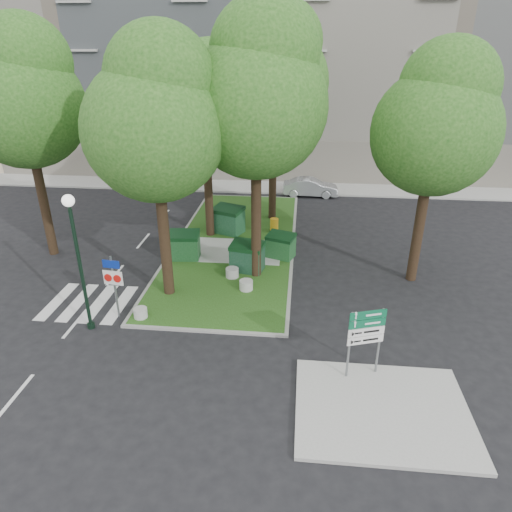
# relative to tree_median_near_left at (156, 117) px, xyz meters

# --- Properties ---
(ground) EXTENTS (120.00, 120.00, 0.00)m
(ground) POSITION_rel_tree_median_near_left_xyz_m (1.41, -2.56, -7.32)
(ground) COLOR black
(ground) RESTS_ON ground
(median_island) EXTENTS (6.00, 16.00, 0.12)m
(median_island) POSITION_rel_tree_median_near_left_xyz_m (1.91, 5.44, -7.26)
(median_island) COLOR #234313
(median_island) RESTS_ON ground
(median_kerb) EXTENTS (6.30, 16.30, 0.10)m
(median_kerb) POSITION_rel_tree_median_near_left_xyz_m (1.91, 5.44, -7.27)
(median_kerb) COLOR gray
(median_kerb) RESTS_ON ground
(sidewalk_corner) EXTENTS (5.00, 4.00, 0.12)m
(sidewalk_corner) POSITION_rel_tree_median_near_left_xyz_m (7.91, -6.06, -7.26)
(sidewalk_corner) COLOR #999993
(sidewalk_corner) RESTS_ON ground
(building_sidewalk) EXTENTS (42.00, 3.00, 0.12)m
(building_sidewalk) POSITION_rel_tree_median_near_left_xyz_m (1.41, 15.94, -7.26)
(building_sidewalk) COLOR #999993
(building_sidewalk) RESTS_ON ground
(zebra_crossing) EXTENTS (5.00, 3.00, 0.01)m
(zebra_crossing) POSITION_rel_tree_median_near_left_xyz_m (-2.34, -1.06, -7.31)
(zebra_crossing) COLOR silver
(zebra_crossing) RESTS_ON ground
(apartment_building) EXTENTS (41.00, 12.00, 16.00)m
(apartment_building) POSITION_rel_tree_median_near_left_xyz_m (1.41, 23.44, 0.68)
(apartment_building) COLOR #B8B08A
(apartment_building) RESTS_ON ground
(tree_median_near_left) EXTENTS (5.20, 5.20, 10.53)m
(tree_median_near_left) POSITION_rel_tree_median_near_left_xyz_m (0.00, 0.00, 0.00)
(tree_median_near_left) COLOR black
(tree_median_near_left) RESTS_ON ground
(tree_median_near_right) EXTENTS (5.60, 5.60, 11.46)m
(tree_median_near_right) POSITION_rel_tree_median_near_left_xyz_m (3.50, 2.00, 0.67)
(tree_median_near_right) COLOR black
(tree_median_near_right) RESTS_ON ground
(tree_median_mid) EXTENTS (4.80, 4.80, 9.99)m
(tree_median_mid) POSITION_rel_tree_median_near_left_xyz_m (0.50, 6.50, -0.34)
(tree_median_mid) COLOR black
(tree_median_mid) RESTS_ON ground
(tree_median_far) EXTENTS (5.80, 5.80, 11.93)m
(tree_median_far) POSITION_rel_tree_median_near_left_xyz_m (3.70, 9.50, 1.00)
(tree_median_far) COLOR black
(tree_median_far) RESTS_ON ground
(tree_street_left) EXTENTS (5.40, 5.40, 11.00)m
(tree_street_left) POSITION_rel_tree_median_near_left_xyz_m (-7.00, 3.50, 0.33)
(tree_street_left) COLOR black
(tree_street_left) RESTS_ON ground
(tree_street_right) EXTENTS (5.00, 5.00, 10.06)m
(tree_street_right) POSITION_rel_tree_median_near_left_xyz_m (10.50, 2.50, -0.33)
(tree_street_right) COLOR black
(tree_street_right) RESTS_ON ground
(dumpster_a) EXTENTS (1.56, 1.16, 1.37)m
(dumpster_a) POSITION_rel_tree_median_near_left_xyz_m (-0.25, 3.36, -6.54)
(dumpster_a) COLOR #103B17
(dumpster_a) RESTS_ON median_island
(dumpster_b) EXTENTS (1.93, 1.67, 1.51)m
(dumpster_b) POSITION_rel_tree_median_near_left_xyz_m (1.35, 6.87, -6.47)
(dumpster_b) COLOR #113D21
(dumpster_b) RESTS_ON median_island
(dumpster_c) EXTENTS (1.67, 1.32, 1.39)m
(dumpster_c) POSITION_rel_tree_median_near_left_xyz_m (2.95, 2.37, -6.53)
(dumpster_c) COLOR black
(dumpster_c) RESTS_ON median_island
(dumpster_d) EXTENTS (1.57, 1.33, 1.23)m
(dumpster_d) POSITION_rel_tree_median_near_left_xyz_m (4.41, 3.95, -6.61)
(dumpster_d) COLOR #16491E
(dumpster_d) RESTS_ON median_island
(bollard_left) EXTENTS (0.52, 0.52, 0.37)m
(bollard_left) POSITION_rel_tree_median_near_left_xyz_m (-0.66, -2.06, -7.01)
(bollard_left) COLOR #ADADA8
(bollard_left) RESTS_ON median_island
(bollard_right) EXTENTS (0.58, 0.58, 0.41)m
(bollard_right) POSITION_rel_tree_median_near_left_xyz_m (3.12, 0.52, -6.99)
(bollard_right) COLOR #A4A39E
(bollard_right) RESTS_ON median_island
(bollard_mid) EXTENTS (0.59, 0.59, 0.42)m
(bollard_mid) POSITION_rel_tree_median_near_left_xyz_m (2.36, 1.60, -6.99)
(bollard_mid) COLOR gray
(bollard_mid) RESTS_ON median_island
(litter_bin) EXTENTS (0.46, 0.46, 0.80)m
(litter_bin) POSITION_rel_tree_median_near_left_xyz_m (3.89, 7.11, -6.80)
(litter_bin) COLOR gold
(litter_bin) RESTS_ON median_island
(street_lamp) EXTENTS (0.42, 0.42, 5.21)m
(street_lamp) POSITION_rel_tree_median_near_left_xyz_m (-2.35, -2.78, -4.04)
(street_lamp) COLOR black
(street_lamp) RESTS_ON ground
(traffic_sign_pole) EXTENTS (0.78, 0.13, 2.60)m
(traffic_sign_pole) POSITION_rel_tree_median_near_left_xyz_m (-1.61, -1.90, -5.65)
(traffic_sign_pole) COLOR slate
(traffic_sign_pole) RESTS_ON ground
(directional_sign) EXTENTS (1.14, 0.40, 2.37)m
(directional_sign) POSITION_rel_tree_median_near_left_xyz_m (7.45, -4.56, -5.63)
(directional_sign) COLOR slate
(directional_sign) RESTS_ON sidewalk_corner
(car_white) EXTENTS (3.93, 1.61, 1.33)m
(car_white) POSITION_rel_tree_median_near_left_xyz_m (-4.76, 16.60, -6.65)
(car_white) COLOR white
(car_white) RESTS_ON ground
(car_silver) EXTENTS (3.79, 1.36, 1.24)m
(car_silver) POSITION_rel_tree_median_near_left_xyz_m (5.92, 14.33, -6.70)
(car_silver) COLOR #94989B
(car_silver) RESTS_ON ground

